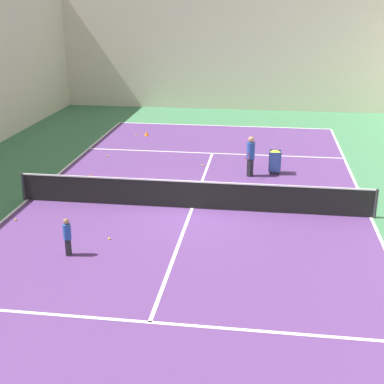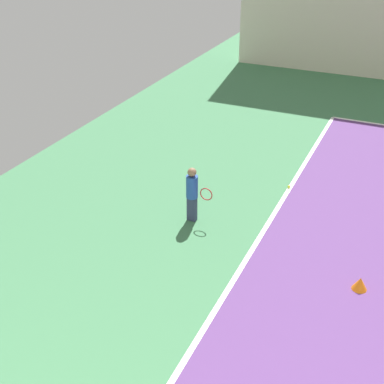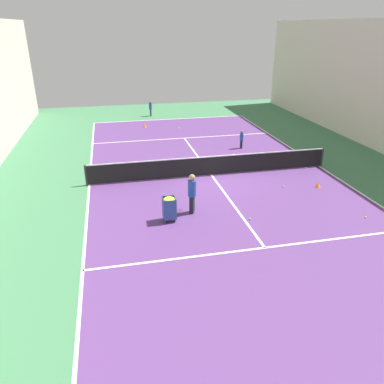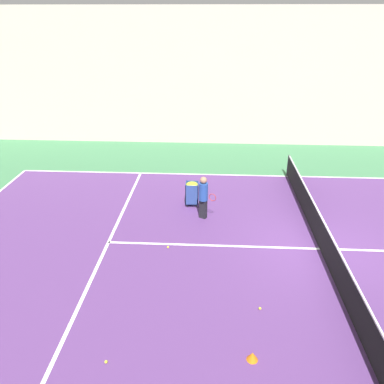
% 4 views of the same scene
% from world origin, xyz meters
% --- Properties ---
extents(ground_plane, '(38.25, 38.25, 0.00)m').
position_xyz_m(ground_plane, '(0.00, 0.00, 0.00)').
color(ground_plane, '#3D754C').
extents(court_playing_area, '(11.80, 24.87, 0.00)m').
position_xyz_m(court_playing_area, '(0.00, 0.00, 0.00)').
color(court_playing_area, '#563370').
rests_on(court_playing_area, ground).
extents(line_sideline_right, '(0.10, 24.87, 0.00)m').
position_xyz_m(line_sideline_right, '(5.90, 0.00, 0.01)').
color(line_sideline_right, white).
rests_on(line_sideline_right, ground).
extents(line_service_far, '(11.80, 0.10, 0.00)m').
position_xyz_m(line_service_far, '(0.00, 6.84, 0.01)').
color(line_service_far, white).
rests_on(line_service_far, ground).
extents(line_centre_service, '(0.10, 13.68, 0.00)m').
position_xyz_m(line_centre_service, '(0.00, 0.00, 0.01)').
color(line_centre_service, white).
rests_on(line_centre_service, ground).
extents(hall_enclosure_right, '(0.15, 34.55, 7.20)m').
position_xyz_m(hall_enclosure_right, '(10.67, 0.00, 3.60)').
color(hall_enclosure_right, beige).
rests_on(hall_enclosure_right, ground).
extents(tennis_net, '(12.10, 0.10, 0.99)m').
position_xyz_m(tennis_net, '(0.00, 0.00, 0.51)').
color(tennis_net, '#2D2D33').
rests_on(tennis_net, ground).
extents(coach_at_net, '(0.44, 0.68, 1.63)m').
position_xyz_m(coach_at_net, '(1.82, 3.78, 0.93)').
color(coach_at_net, black).
rests_on(coach_at_net, ground).
extents(ball_cart, '(0.48, 0.49, 0.96)m').
position_xyz_m(ball_cart, '(2.80, 4.24, 0.66)').
color(ball_cart, '#2D478C').
rests_on(ball_cart, ground).
extents(training_cone_2, '(0.25, 0.25, 0.20)m').
position_xyz_m(training_cone_2, '(-4.38, 2.54, 0.10)').
color(training_cone_2, orange).
rests_on(training_cone_2, ground).
extents(tennis_ball_1, '(0.07, 0.07, 0.07)m').
position_xyz_m(tennis_ball_1, '(-0.22, 4.85, 0.04)').
color(tennis_ball_1, yellow).
rests_on(tennis_ball_1, ground).
extents(tennis_ball_8, '(0.07, 0.07, 0.07)m').
position_xyz_m(tennis_ball_8, '(-2.83, 2.20, 0.04)').
color(tennis_ball_8, yellow).
rests_on(tennis_ball_8, ground).
extents(tennis_ball_9, '(0.07, 0.07, 0.07)m').
position_xyz_m(tennis_ball_9, '(-4.64, 5.68, 0.04)').
color(tennis_ball_9, yellow).
rests_on(tennis_ball_9, ground).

